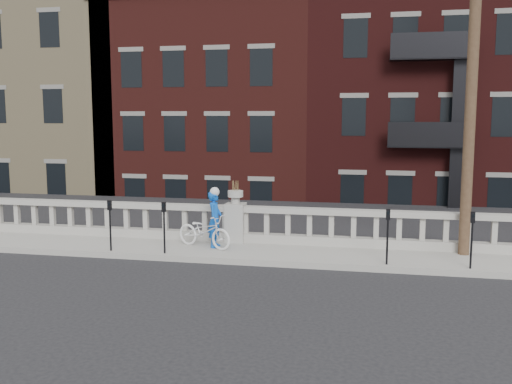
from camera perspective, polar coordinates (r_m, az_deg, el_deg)
ground at (r=12.86m, az=-6.21°, el=-9.29°), size 120.00×120.00×0.00m
sidewalk at (r=15.62m, az=-2.86°, el=-5.93°), size 32.00×2.20×0.15m
balustrade at (r=16.41m, az=-2.05°, el=-3.26°), size 28.00×0.34×1.03m
planter_pedestal at (r=16.37m, az=-2.06°, el=-2.60°), size 0.55×0.55×1.76m
lower_level at (r=34.92m, az=6.22°, el=5.73°), size 80.00×44.00×20.80m
utility_pole at (r=15.58m, az=20.89°, el=12.67°), size 1.60×0.28×10.00m
parking_meter_b at (r=15.68m, az=-14.39°, el=-2.68°), size 0.10×0.09×1.36m
parking_meter_c at (r=15.08m, az=-9.18°, el=-2.94°), size 0.10×0.09×1.36m
parking_meter_d at (r=14.14m, az=13.03°, el=-3.74°), size 0.10×0.09×1.36m
parking_meter_e at (r=14.32m, az=20.79°, el=-3.89°), size 0.10×0.09×1.36m
bicycle at (r=15.68m, az=-5.19°, el=-3.90°), size 1.86×1.24×0.92m
cyclist at (r=15.67m, az=-4.13°, el=-2.72°), size 0.38×0.57×1.55m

